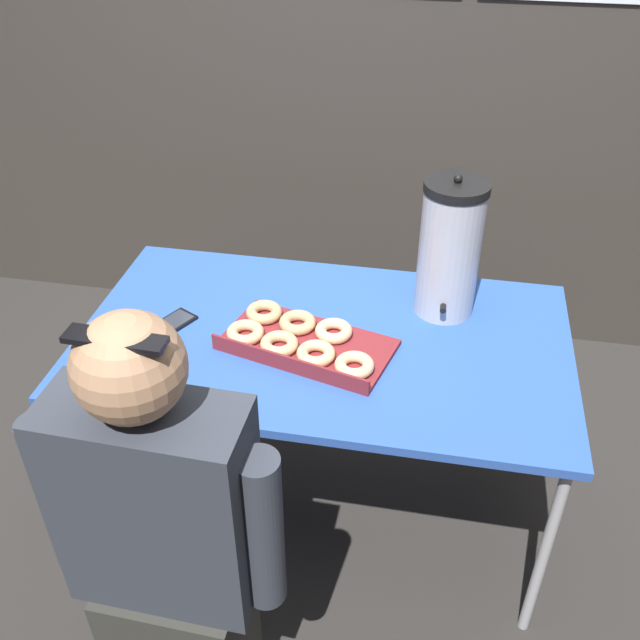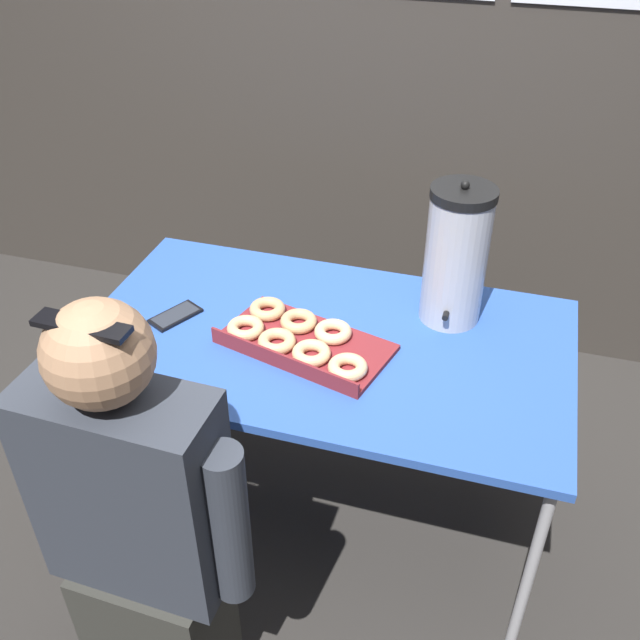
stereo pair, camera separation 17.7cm
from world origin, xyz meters
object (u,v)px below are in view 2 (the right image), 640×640
object	(u,v)px
coffee_urn	(456,256)
cell_phone	(175,316)
donut_box	(300,339)
person_seated	(141,536)

from	to	relation	value
coffee_urn	cell_phone	xyz separation A→B (m)	(-0.82, -0.25, -0.21)
donut_box	cell_phone	distance (m)	0.42
donut_box	person_seated	size ratio (longest dim) A/B	0.42
person_seated	cell_phone	bearing A→B (deg)	-69.75
person_seated	coffee_urn	bearing A→B (deg)	-119.81
coffee_urn	donut_box	bearing A→B (deg)	-145.36
coffee_urn	person_seated	size ratio (longest dim) A/B	0.36
coffee_urn	cell_phone	size ratio (longest dim) A/B	2.57
donut_box	coffee_urn	world-z (taller)	coffee_urn
donut_box	person_seated	bearing A→B (deg)	-90.59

